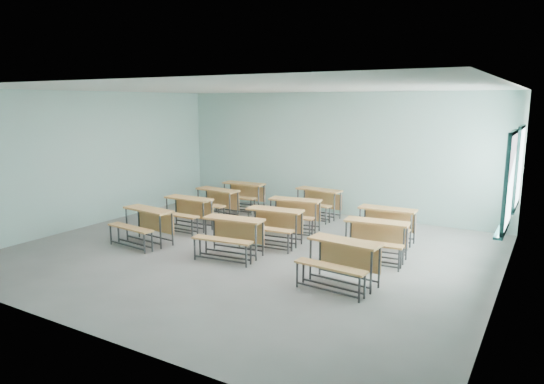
{
  "coord_description": "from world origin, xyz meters",
  "views": [
    {
      "loc": [
        5.09,
        -7.8,
        2.95
      ],
      "look_at": [
        -0.22,
        1.2,
        1.0
      ],
      "focal_mm": 32.0,
      "sensor_mm": 36.0,
      "label": 1
    }
  ],
  "objects": [
    {
      "name": "desk_unit_r0c0",
      "position": [
        -2.21,
        -0.68,
        0.5
      ],
      "size": [
        1.27,
        0.92,
        0.74
      ],
      "rotation": [
        0.0,
        0.0,
        -0.11
      ],
      "color": "#BF8345",
      "rests_on": "ground"
    },
    {
      "name": "desk_unit_r1c0",
      "position": [
        -2.24,
        0.68,
        0.5
      ],
      "size": [
        1.19,
        0.81,
        0.74
      ],
      "rotation": [
        0.0,
        0.0,
        0.01
      ],
      "color": "#BF8345",
      "rests_on": "ground"
    },
    {
      "name": "desk_unit_r2c2",
      "position": [
        2.12,
        1.93,
        0.5
      ],
      "size": [
        1.2,
        0.82,
        0.74
      ],
      "rotation": [
        0.0,
        0.0,
        0.02
      ],
      "color": "#BF8345",
      "rests_on": "ground"
    },
    {
      "name": "desk_unit_r3c1",
      "position": [
        -0.1,
        3.26,
        0.5
      ],
      "size": [
        1.26,
        0.91,
        0.74
      ],
      "rotation": [
        0.0,
        0.0,
        -0.1
      ],
      "color": "#BF8345",
      "rests_on": "ground"
    },
    {
      "name": "desk_unit_r2c1",
      "position": [
        0.0,
        1.8,
        0.5
      ],
      "size": [
        1.29,
        0.95,
        0.74
      ],
      "rotation": [
        0.0,
        0.0,
        0.14
      ],
      "color": "#BF8345",
      "rests_on": "ground"
    },
    {
      "name": "desk_unit_r0c1",
      "position": [
        -0.16,
        -0.44,
        0.5
      ],
      "size": [
        1.27,
        0.93,
        0.74
      ],
      "rotation": [
        0.0,
        0.0,
        0.12
      ],
      "color": "#BF8345",
      "rests_on": "ground"
    },
    {
      "name": "desk_unit_r1c1",
      "position": [
        0.13,
        0.65,
        0.5
      ],
      "size": [
        1.26,
        0.91,
        0.74
      ],
      "rotation": [
        0.0,
        0.0,
        0.1
      ],
      "color": "#BF8345",
      "rests_on": "ground"
    },
    {
      "name": "room",
      "position": [
        0.08,
        0.03,
        1.6
      ],
      "size": [
        9.04,
        8.04,
        3.24
      ],
      "color": "gray",
      "rests_on": "ground"
    },
    {
      "name": "desk_unit_r2c0",
      "position": [
        -2.34,
        1.92,
        0.5
      ],
      "size": [
        1.26,
        0.9,
        0.74
      ],
      "rotation": [
        0.0,
        0.0,
        -0.09
      ],
      "color": "#BF8345",
      "rests_on": "ground"
    },
    {
      "name": "desk_unit_r1c2",
      "position": [
        2.3,
        0.74,
        0.5
      ],
      "size": [
        1.26,
        0.9,
        0.74
      ],
      "rotation": [
        0.0,
        0.0,
        0.09
      ],
      "color": "#BF8345",
      "rests_on": "ground"
    },
    {
      "name": "desk_unit_r0c2",
      "position": [
        2.25,
        -0.79,
        0.5
      ],
      "size": [
        1.25,
        0.89,
        0.74
      ],
      "rotation": [
        0.0,
        0.0,
        -0.08
      ],
      "color": "#BF8345",
      "rests_on": "ground"
    },
    {
      "name": "desk_unit_r3c0",
      "position": [
        -2.28,
        3.08,
        0.5
      ],
      "size": [
        1.23,
        0.86,
        0.74
      ],
      "rotation": [
        0.0,
        0.0,
        0.06
      ],
      "color": "#BF8345",
      "rests_on": "ground"
    }
  ]
}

